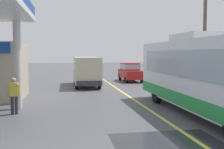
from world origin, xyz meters
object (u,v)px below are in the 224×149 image
object	(u,v)px
minibus_opposing_lane	(86,69)
car_trailing_behind_bus	(130,71)
pedestrian_by_shop	(14,94)
coach_bus_main	(206,77)

from	to	relation	value
minibus_opposing_lane	car_trailing_behind_bus	bearing A→B (deg)	35.79
minibus_opposing_lane	car_trailing_behind_bus	distance (m)	5.72
pedestrian_by_shop	car_trailing_behind_bus	distance (m)	16.32
coach_bus_main	pedestrian_by_shop	world-z (taller)	coach_bus_main
coach_bus_main	car_trailing_behind_bus	size ratio (longest dim) A/B	2.63
minibus_opposing_lane	pedestrian_by_shop	xyz separation A→B (m)	(-4.05, -10.48, -0.54)
minibus_opposing_lane	coach_bus_main	bearing A→B (deg)	-70.32
car_trailing_behind_bus	pedestrian_by_shop	bearing A→B (deg)	-122.13
coach_bus_main	minibus_opposing_lane	size ratio (longest dim) A/B	1.80
pedestrian_by_shop	car_trailing_behind_bus	bearing A→B (deg)	57.87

